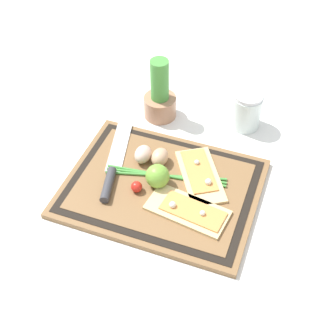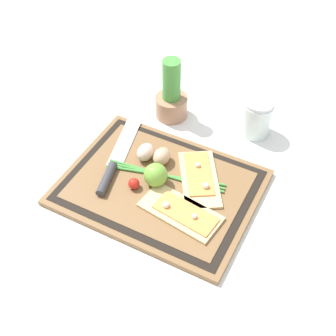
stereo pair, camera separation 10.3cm
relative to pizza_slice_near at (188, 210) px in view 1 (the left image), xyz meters
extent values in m
plane|color=white|center=(-0.09, 0.05, -0.02)|extent=(6.00, 6.00, 0.00)
cube|color=brown|center=(-0.09, 0.05, -0.02)|extent=(0.46, 0.36, 0.01)
cube|color=black|center=(-0.09, 0.05, -0.01)|extent=(0.44, 0.33, 0.00)
cube|color=brown|center=(-0.09, 0.05, -0.01)|extent=(0.40, 0.29, 0.00)
cube|color=#DBBC7F|center=(0.00, 0.00, 0.00)|extent=(0.20, 0.11, 0.01)
cube|color=#E08E47|center=(0.01, 0.00, 0.00)|extent=(0.15, 0.08, 0.00)
sphere|color=silver|center=(-0.04, -0.01, 0.01)|extent=(0.02, 0.02, 0.02)
sphere|color=silver|center=(0.03, 0.00, 0.01)|extent=(0.01, 0.01, 0.01)
cube|color=#DBBC7F|center=(-0.01, 0.11, 0.00)|extent=(0.17, 0.20, 0.01)
cube|color=#E08E47|center=(-0.01, 0.12, 0.00)|extent=(0.13, 0.16, 0.00)
sphere|color=silver|center=(0.02, 0.09, 0.01)|extent=(0.02, 0.02, 0.02)
sphere|color=silver|center=(-0.03, 0.14, 0.01)|extent=(0.01, 0.01, 0.01)
cube|color=silver|center=(-0.24, 0.15, 0.00)|extent=(0.09, 0.20, 0.00)
cylinder|color=#38383D|center=(-0.20, 0.00, 0.01)|extent=(0.05, 0.10, 0.02)
ellipsoid|color=tan|center=(-0.12, 0.12, 0.02)|extent=(0.04, 0.05, 0.04)
ellipsoid|color=beige|center=(-0.16, 0.12, 0.02)|extent=(0.04, 0.05, 0.04)
sphere|color=#70A838|center=(-0.10, 0.06, 0.02)|extent=(0.06, 0.06, 0.06)
sphere|color=red|center=(-0.14, 0.02, 0.01)|extent=(0.03, 0.03, 0.03)
cylinder|color=#47933D|center=(-0.09, 0.08, 0.00)|extent=(0.30, 0.04, 0.01)
cylinder|color=#47933D|center=(-0.09, 0.08, 0.00)|extent=(0.30, 0.06, 0.01)
cylinder|color=#47933D|center=(-0.09, 0.08, 0.00)|extent=(0.29, 0.09, 0.01)
cylinder|color=#AD7A5B|center=(-0.19, 0.32, 0.01)|extent=(0.09, 0.09, 0.06)
cylinder|color=#47933D|center=(-0.19, 0.32, 0.08)|extent=(0.05, 0.05, 0.15)
cylinder|color=silver|center=(0.05, 0.36, 0.03)|extent=(0.08, 0.08, 0.10)
cylinder|color=#B73323|center=(0.05, 0.36, 0.00)|extent=(0.07, 0.07, 0.03)
cylinder|color=silver|center=(0.05, 0.36, 0.08)|extent=(0.08, 0.08, 0.01)
camera|label=1|loc=(0.19, -0.64, 0.85)|focal=50.00mm
camera|label=2|loc=(0.28, -0.60, 0.85)|focal=50.00mm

